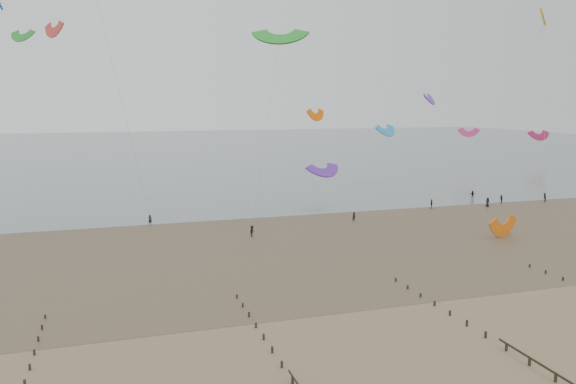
# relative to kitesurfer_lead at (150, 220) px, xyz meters

# --- Properties ---
(ground) EXTENTS (500.00, 500.00, 0.00)m
(ground) POSITION_rel_kitesurfer_lead_xyz_m (20.07, -50.21, -0.84)
(ground) COLOR brown
(ground) RESTS_ON ground
(sea_and_shore) EXTENTS (500.00, 665.00, 0.03)m
(sea_and_shore) POSITION_rel_kitesurfer_lead_xyz_m (15.99, -15.81, -0.83)
(sea_and_shore) COLOR #475654
(sea_and_shore) RESTS_ON ground
(kitesurfer_lead) EXTENTS (0.69, 0.54, 1.67)m
(kitesurfer_lead) POSITION_rel_kitesurfer_lead_xyz_m (0.00, 0.00, 0.00)
(kitesurfer_lead) COLOR black
(kitesurfer_lead) RESTS_ON ground
(kitesurfers) EXTENTS (119.60, 21.43, 1.83)m
(kitesurfers) POSITION_rel_kitesurfer_lead_xyz_m (44.82, -2.24, 0.00)
(kitesurfers) COLOR black
(kitesurfers) RESTS_ON ground
(grounded_kite) EXTENTS (6.92, 6.16, 3.16)m
(grounded_kite) POSITION_rel_kitesurfer_lead_xyz_m (49.38, -24.06, -0.84)
(grounded_kite) COLOR orange
(grounded_kite) RESTS_ON ground
(kites_airborne) EXTENTS (230.31, 112.78, 41.58)m
(kites_airborne) POSITION_rel_kitesurfer_lead_xyz_m (14.01, 36.69, 23.86)
(kites_airborne) COLOR red
(kites_airborne) RESTS_ON ground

